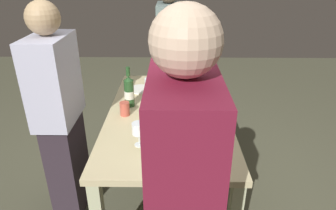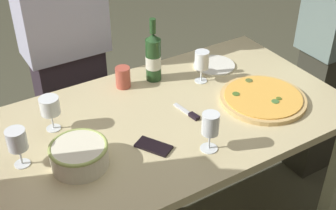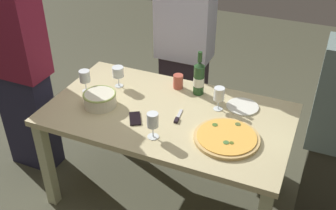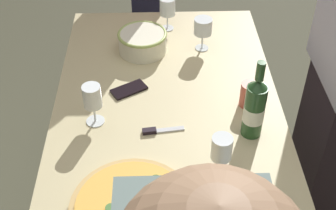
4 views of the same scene
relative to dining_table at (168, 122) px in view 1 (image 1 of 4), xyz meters
The scene contains 15 objects.
ground_plane 0.66m from the dining_table, ahead, with size 8.00×8.00×0.00m, color #4E4E3B.
dining_table is the anchor object (origin of this frame).
pizza 0.46m from the dining_table, 16.30° to the right, with size 0.39×0.39×0.03m.
serving_bowl 0.48m from the dining_table, 167.36° to the right, with size 0.22×0.22×0.10m.
wine_bottle 0.39m from the dining_table, 71.45° to the left, with size 0.08×0.08×0.32m.
wine_glass_near_pizza 0.35m from the dining_table, 85.53° to the right, with size 0.07×0.07×0.17m.
wine_glass_by_bottle 0.53m from the dining_table, 159.65° to the left, with size 0.08×0.08×0.15m.
wine_glass_far_left 0.67m from the dining_table, behind, with size 0.08×0.08×0.16m.
wine_glass_far_right 0.39m from the dining_table, 29.60° to the left, with size 0.07×0.07×0.16m.
cup_amber 0.35m from the dining_table, 100.32° to the left, with size 0.07×0.07×0.10m, color #B9503F.
side_plate 0.51m from the dining_table, 30.13° to the left, with size 0.21×0.21×0.01m, color white.
cell_phone 0.25m from the dining_table, 136.20° to the right, with size 0.07×0.14×0.01m, color black.
pizza_knife 0.14m from the dining_table, 25.52° to the right, with size 0.04×0.16×0.02m.
person_host 0.79m from the dining_table, 103.50° to the left, with size 0.43×0.24×1.58m.
person_guest_right 1.10m from the dining_table, ahead, with size 0.45×0.24×1.63m.
Camera 1 is at (-2.02, -0.03, 1.77)m, focal length 31.79 mm.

